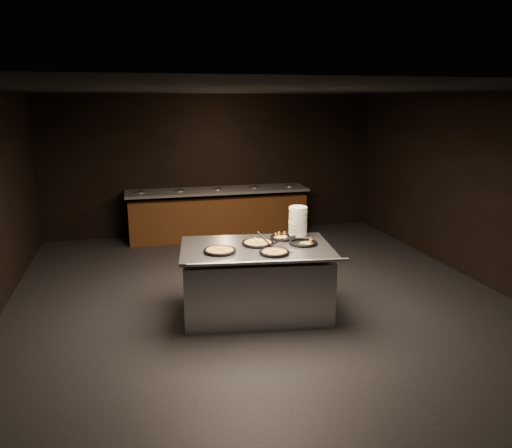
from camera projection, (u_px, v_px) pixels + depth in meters
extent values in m
cube|color=black|center=(262.00, 302.00, 7.07)|extent=(7.00, 8.00, 0.01)
cube|color=black|center=(263.00, 90.00, 6.36)|extent=(7.00, 8.00, 0.01)
cube|color=black|center=(214.00, 165.00, 10.48)|extent=(7.00, 0.01, 2.90)
cube|color=black|center=(437.00, 332.00, 2.95)|extent=(7.00, 0.01, 2.90)
cube|color=black|center=(486.00, 190.00, 7.55)|extent=(0.01, 8.00, 2.90)
cube|color=#512D13|center=(218.00, 217.00, 10.33)|extent=(3.60, 0.75, 0.85)
cube|color=slate|center=(218.00, 191.00, 10.19)|extent=(3.70, 0.83, 0.05)
cube|color=#361D0C|center=(218.00, 235.00, 10.42)|extent=(3.60, 0.69, 0.08)
cylinder|color=silver|center=(140.00, 194.00, 9.82)|extent=(0.22, 0.22, 0.08)
cylinder|color=#527930|center=(140.00, 192.00, 9.82)|extent=(0.19, 0.19, 0.02)
cylinder|color=black|center=(141.00, 188.00, 9.78)|extent=(0.04, 0.10, 0.19)
cylinder|color=silver|center=(179.00, 192.00, 10.01)|extent=(0.22, 0.22, 0.08)
cylinder|color=#527930|center=(179.00, 191.00, 10.00)|extent=(0.19, 0.19, 0.02)
cylinder|color=black|center=(181.00, 187.00, 9.97)|extent=(0.04, 0.10, 0.19)
cylinder|color=silver|center=(218.00, 190.00, 10.19)|extent=(0.22, 0.22, 0.08)
cylinder|color=#527930|center=(218.00, 189.00, 10.19)|extent=(0.19, 0.19, 0.02)
cylinder|color=black|center=(219.00, 185.00, 10.15)|extent=(0.04, 0.10, 0.19)
cylinder|color=silver|center=(254.00, 189.00, 10.38)|extent=(0.22, 0.22, 0.08)
cylinder|color=#527930|center=(254.00, 188.00, 10.37)|extent=(0.19, 0.19, 0.02)
cylinder|color=black|center=(256.00, 184.00, 10.34)|extent=(0.04, 0.10, 0.19)
cylinder|color=silver|center=(290.00, 187.00, 10.56)|extent=(0.22, 0.22, 0.08)
cylinder|color=#527930|center=(290.00, 186.00, 10.55)|extent=(0.19, 0.19, 0.02)
cylinder|color=black|center=(291.00, 182.00, 10.52)|extent=(0.04, 0.10, 0.19)
cube|color=silver|center=(256.00, 284.00, 6.59)|extent=(2.00, 1.38, 0.84)
cube|color=silver|center=(256.00, 248.00, 6.47)|extent=(2.09, 1.47, 0.04)
cylinder|color=silver|center=(269.00, 262.00, 5.90)|extent=(1.93, 0.31, 0.04)
cylinder|color=silver|center=(298.00, 221.00, 6.94)|extent=(0.26, 0.26, 0.41)
cylinder|color=black|center=(220.00, 252.00, 6.23)|extent=(0.39, 0.39, 0.01)
torus|color=black|center=(220.00, 250.00, 6.23)|extent=(0.41, 0.41, 0.04)
torus|color=#975627|center=(220.00, 250.00, 6.23)|extent=(0.35, 0.35, 0.03)
cylinder|color=gold|center=(220.00, 250.00, 6.23)|extent=(0.31, 0.31, 0.02)
cube|color=black|center=(220.00, 250.00, 6.22)|extent=(0.12, 0.29, 0.00)
cube|color=black|center=(220.00, 250.00, 6.22)|extent=(0.29, 0.12, 0.00)
cylinder|color=black|center=(258.00, 244.00, 6.56)|extent=(0.40, 0.40, 0.01)
torus|color=black|center=(258.00, 243.00, 6.56)|extent=(0.42, 0.42, 0.04)
torus|color=#975627|center=(258.00, 243.00, 6.56)|extent=(0.36, 0.36, 0.03)
cylinder|color=gold|center=(258.00, 243.00, 6.56)|extent=(0.32, 0.32, 0.02)
cube|color=black|center=(258.00, 242.00, 6.56)|extent=(0.02, 0.32, 0.00)
cube|color=black|center=(258.00, 242.00, 6.56)|extent=(0.32, 0.02, 0.00)
cylinder|color=black|center=(283.00, 238.00, 6.84)|extent=(0.33, 0.33, 0.01)
torus|color=black|center=(283.00, 237.00, 6.84)|extent=(0.35, 0.35, 0.04)
cylinder|color=black|center=(274.00, 253.00, 6.16)|extent=(0.35, 0.35, 0.01)
torus|color=black|center=(274.00, 252.00, 6.16)|extent=(0.38, 0.38, 0.04)
torus|color=#975627|center=(274.00, 252.00, 6.16)|extent=(0.32, 0.32, 0.03)
cylinder|color=gold|center=(274.00, 252.00, 6.16)|extent=(0.27, 0.27, 0.02)
cube|color=black|center=(274.00, 251.00, 6.16)|extent=(0.27, 0.08, 0.00)
cube|color=black|center=(274.00, 251.00, 6.16)|extent=(0.08, 0.27, 0.00)
cylinder|color=black|center=(303.00, 244.00, 6.58)|extent=(0.36, 0.36, 0.01)
torus|color=black|center=(303.00, 242.00, 6.57)|extent=(0.38, 0.38, 0.04)
cube|color=silver|center=(252.00, 243.00, 6.57)|extent=(0.16, 0.16, 0.00)
cylinder|color=black|center=(263.00, 238.00, 6.45)|extent=(0.14, 0.19, 0.16)
cylinder|color=silver|center=(258.00, 241.00, 6.51)|extent=(0.08, 0.10, 0.10)
cube|color=silver|center=(288.00, 250.00, 6.25)|extent=(0.14, 0.14, 0.00)
cylinder|color=black|center=(277.00, 242.00, 6.31)|extent=(0.14, 0.17, 0.14)
cylinder|color=silver|center=(283.00, 247.00, 6.28)|extent=(0.07, 0.08, 0.09)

